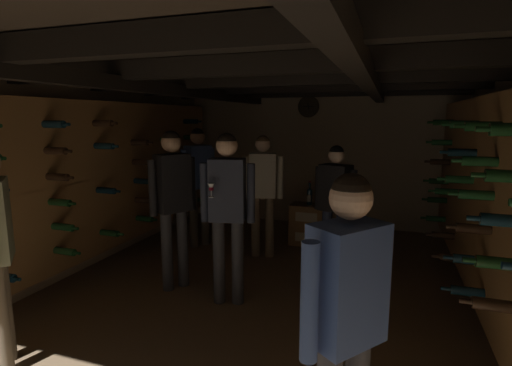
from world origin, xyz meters
The scene contains 10 objects.
ground_plane centered at (0.00, 0.00, 0.00)m, with size 8.40×8.40×0.00m, color #8C7051.
room_shell centered at (0.00, 0.27, 1.43)m, with size 4.72×6.52×2.41m.
wine_crate_stack centered at (0.15, 2.03, 0.30)m, with size 0.52×0.35×0.60m.
display_bottle centered at (0.15, 2.02, 0.74)m, with size 0.08×0.08×0.35m.
person_host_center centered at (-0.25, -0.07, 1.04)m, with size 0.53×0.38×1.71m.
person_guest_far_right centered at (0.65, 1.04, 0.92)m, with size 0.51×0.33×1.54m.
person_guest_near_right centered at (1.07, -1.76, 0.97)m, with size 0.38×0.44×1.62m.
person_guest_rear_center centered at (-0.34, 1.33, 0.98)m, with size 0.53×0.39×1.63m.
person_guest_far_left centered at (-1.35, 1.46, 1.04)m, with size 0.37×0.46×1.71m.
person_guest_mid_left centered at (-0.94, 0.07, 1.05)m, with size 0.37×0.47×1.72m.
Camera 1 is at (1.23, -3.52, 1.86)m, focal length 27.51 mm.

